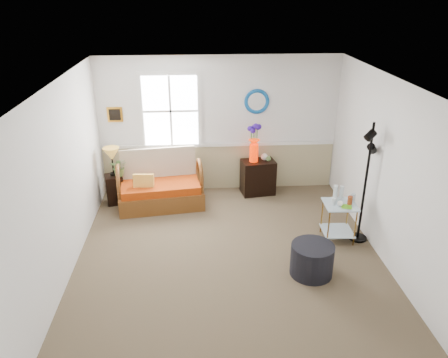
{
  "coord_description": "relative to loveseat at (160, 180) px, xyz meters",
  "views": [
    {
      "loc": [
        -0.45,
        -5.44,
        3.72
      ],
      "look_at": [
        -0.06,
        0.23,
        1.19
      ],
      "focal_mm": 35.0,
      "sensor_mm": 36.0,
      "label": 1
    }
  ],
  "objects": [
    {
      "name": "flower_vase",
      "position": [
        1.75,
        0.38,
        0.54
      ],
      "size": [
        0.24,
        0.24,
        0.72
      ],
      "primitive_type": null,
      "rotation": [
        0.0,
        0.0,
        0.14
      ],
      "color": "red",
      "rests_on": "cabinet"
    },
    {
      "name": "side_table",
      "position": [
        2.87,
        -1.38,
        -0.18
      ],
      "size": [
        0.51,
        0.51,
        0.62
      ],
      "primitive_type": null,
      "rotation": [
        0.0,
        0.0,
        -0.04
      ],
      "color": "#AD782B",
      "rests_on": "floor"
    },
    {
      "name": "walls",
      "position": [
        1.12,
        -1.82,
        0.81
      ],
      "size": [
        4.51,
        5.01,
        2.6
      ],
      "color": "silver",
      "rests_on": "floor"
    },
    {
      "name": "chair_rail",
      "position": [
        1.12,
        0.65,
        0.43
      ],
      "size": [
        4.46,
        0.04,
        0.06
      ],
      "primitive_type": "cube",
      "color": "white",
      "rests_on": "walls"
    },
    {
      "name": "wainscot",
      "position": [
        1.12,
        0.66,
        -0.04
      ],
      "size": [
        4.46,
        0.02,
        0.9
      ],
      "primitive_type": "cube",
      "color": "tan",
      "rests_on": "walls"
    },
    {
      "name": "cabinet",
      "position": [
        1.84,
        0.38,
        -0.16
      ],
      "size": [
        0.67,
        0.49,
        0.67
      ],
      "primitive_type": null,
      "rotation": [
        0.0,
        0.0,
        0.15
      ],
      "color": "black",
      "rests_on": "floor"
    },
    {
      "name": "tabletop_items",
      "position": [
        2.93,
        -1.34,
        0.25
      ],
      "size": [
        0.48,
        0.48,
        0.24
      ],
      "primitive_type": null,
      "rotation": [
        0.0,
        0.0,
        -0.25
      ],
      "color": "silver",
      "rests_on": "side_table"
    },
    {
      "name": "throw_pillow",
      "position": [
        -0.27,
        -0.17,
        0.01
      ],
      "size": [
        0.37,
        0.11,
        0.36
      ],
      "primitive_type": null,
      "rotation": [
        0.0,
        0.0,
        -0.05
      ],
      "color": "orange",
      "rests_on": "loveseat"
    },
    {
      "name": "floor",
      "position": [
        1.12,
        -1.82,
        -0.49
      ],
      "size": [
        4.5,
        5.0,
        0.01
      ],
      "primitive_type": "cube",
      "color": "brown",
      "rests_on": "ground"
    },
    {
      "name": "picture",
      "position": [
        -0.8,
        0.66,
        1.06
      ],
      "size": [
        0.28,
        0.03,
        0.28
      ],
      "primitive_type": "cube",
      "color": "orange",
      "rests_on": "walls"
    },
    {
      "name": "ottoman",
      "position": [
        2.23,
        -2.27,
        -0.26
      ],
      "size": [
        0.73,
        0.73,
        0.46
      ],
      "primitive_type": "cylinder",
      "rotation": [
        0.0,
        0.0,
        -0.26
      ],
      "color": "black",
      "rests_on": "floor"
    },
    {
      "name": "window",
      "position": [
        0.22,
        0.65,
        1.11
      ],
      "size": [
        1.14,
        0.06,
        1.44
      ],
      "primitive_type": null,
      "color": "white",
      "rests_on": "walls"
    },
    {
      "name": "lamp_stand",
      "position": [
        -0.85,
        0.15,
        -0.22
      ],
      "size": [
        0.37,
        0.37,
        0.55
      ],
      "primitive_type": null,
      "rotation": [
        0.0,
        0.0,
        0.24
      ],
      "color": "black",
      "rests_on": "floor"
    },
    {
      "name": "ceiling",
      "position": [
        1.12,
        -1.82,
        2.11
      ],
      "size": [
        4.5,
        5.0,
        0.01
      ],
      "primitive_type": "cube",
      "color": "white",
      "rests_on": "walls"
    },
    {
      "name": "floor_lamp",
      "position": [
        3.22,
        -1.41,
        0.48
      ],
      "size": [
        0.37,
        0.37,
        1.93
      ],
      "primitive_type": null,
      "rotation": [
        0.0,
        0.0,
        0.4
      ],
      "color": "black",
      "rests_on": "floor"
    },
    {
      "name": "mirror",
      "position": [
        1.82,
        0.66,
        1.26
      ],
      "size": [
        0.47,
        0.07,
        0.47
      ],
      "primitive_type": "torus",
      "rotation": [
        1.57,
        0.0,
        0.0
      ],
      "color": "blue",
      "rests_on": "walls"
    },
    {
      "name": "loveseat",
      "position": [
        0.0,
        0.0,
        0.0
      ],
      "size": [
        1.6,
        1.04,
        0.98
      ],
      "primitive_type": null,
      "rotation": [
        0.0,
        0.0,
        0.13
      ],
      "color": "brown",
      "rests_on": "floor"
    },
    {
      "name": "table_lamp",
      "position": [
        -0.85,
        0.17,
        0.32
      ],
      "size": [
        0.38,
        0.38,
        0.53
      ],
      "primitive_type": null,
      "rotation": [
        0.0,
        0.0,
        0.36
      ],
      "color": "#BA8730",
      "rests_on": "lamp_stand"
    },
    {
      "name": "potted_plant",
      "position": [
        -0.73,
        0.14,
        0.19
      ],
      "size": [
        0.33,
        0.36,
        0.27
      ],
      "primitive_type": "imported",
      "rotation": [
        0.0,
        0.0,
        -0.06
      ],
      "color": "#4D723B",
      "rests_on": "lamp_stand"
    }
  ]
}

